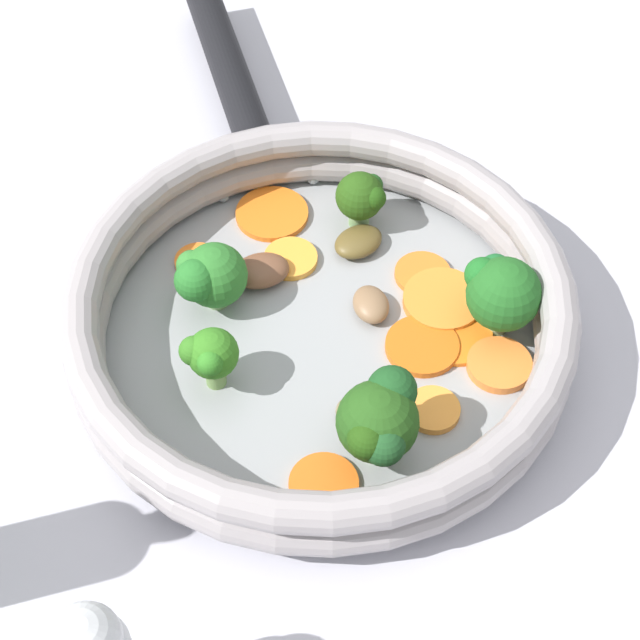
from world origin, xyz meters
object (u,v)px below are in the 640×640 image
(broccoli_floret_3, at_px, (501,291))
(mushroom_piece_2, at_px, (358,242))
(carrot_slice_6, at_px, (324,484))
(mushroom_piece_1, at_px, (261,271))
(carrot_slice_5, at_px, (291,259))
(carrot_slice_7, at_px, (198,262))
(carrot_slice_9, at_px, (443,300))
(carrot_slice_8, at_px, (272,214))
(carrot_slice_2, at_px, (421,353))
(mushroom_piece_3, at_px, (366,415))
(skillet, at_px, (320,342))
(broccoli_floret_0, at_px, (379,421))
(carrot_slice_4, at_px, (455,335))
(broccoli_floret_4, at_px, (210,355))
(carrot_slice_3, at_px, (433,410))
(mushroom_piece_0, at_px, (371,305))
(carrot_slice_1, at_px, (423,274))
(carrot_slice_0, at_px, (499,365))
(broccoli_floret_1, at_px, (362,197))
(broccoli_floret_2, at_px, (210,276))

(broccoli_floret_3, relative_size, mushroom_piece_2, 1.63)
(carrot_slice_6, relative_size, mushroom_piece_1, 1.06)
(carrot_slice_5, distance_m, mushroom_piece_1, 0.02)
(carrot_slice_7, distance_m, carrot_slice_9, 0.15)
(carrot_slice_8, bearing_deg, carrot_slice_2, 137.42)
(carrot_slice_7, xyz_separation_m, mushroom_piece_3, (-0.12, 0.10, 0.00))
(broccoli_floret_3, bearing_deg, mushroom_piece_2, -29.41)
(mushroom_piece_3, bearing_deg, skillet, -57.69)
(carrot_slice_7, distance_m, broccoli_floret_0, 0.18)
(carrot_slice_2, relative_size, carrot_slice_8, 0.92)
(carrot_slice_4, bearing_deg, skillet, 8.24)
(broccoli_floret_3, relative_size, broccoli_floret_4, 1.28)
(carrot_slice_3, relative_size, carrot_slice_7, 1.05)
(mushroom_piece_2, bearing_deg, carrot_slice_9, 146.75)
(skillet, relative_size, mushroom_piece_1, 7.65)
(carrot_slice_2, bearing_deg, broccoli_floret_0, 76.33)
(carrot_slice_8, bearing_deg, broccoli_floret_3, 154.72)
(broccoli_floret_0, height_order, broccoli_floret_3, broccoli_floret_0)
(skillet, xyz_separation_m, mushroom_piece_2, (-0.01, -0.07, 0.01))
(carrot_slice_4, bearing_deg, mushroom_piece_1, -12.76)
(carrot_slice_9, relative_size, broccoli_floret_0, 0.88)
(mushroom_piece_2, bearing_deg, carrot_slice_2, 121.29)
(mushroom_piece_1, bearing_deg, mushroom_piece_0, 167.27)
(broccoli_floret_0, bearing_deg, carrot_slice_2, -103.67)
(carrot_slice_3, bearing_deg, carrot_slice_8, -49.56)
(broccoli_floret_0, bearing_deg, broccoli_floret_4, -18.88)
(skillet, xyz_separation_m, carrot_slice_1, (-0.05, -0.06, 0.01))
(mushroom_piece_2, bearing_deg, carrot_slice_0, 139.04)
(carrot_slice_6, bearing_deg, carrot_slice_9, -111.13)
(carrot_slice_3, relative_size, broccoli_floret_4, 0.72)
(skillet, distance_m, carrot_slice_9, 0.08)
(carrot_slice_6, relative_size, mushroom_piece_3, 1.08)
(carrot_slice_6, bearing_deg, mushroom_piece_3, -110.78)
(skillet, height_order, carrot_slice_2, carrot_slice_2)
(carrot_slice_6, relative_size, broccoli_floret_1, 0.94)
(carrot_slice_6, height_order, broccoli_floret_2, broccoli_floret_2)
(skillet, distance_m, carrot_slice_6, 0.10)
(carrot_slice_9, bearing_deg, mushroom_piece_1, -1.51)
(broccoli_floret_1, bearing_deg, broccoli_floret_0, 100.25)
(carrot_slice_2, relative_size, mushroom_piece_2, 1.33)
(mushroom_piece_2, height_order, mushroom_piece_3, mushroom_piece_2)
(carrot_slice_1, xyz_separation_m, mushroom_piece_3, (0.02, 0.11, 0.00))
(skillet, distance_m, broccoli_floret_0, 0.10)
(carrot_slice_4, distance_m, carrot_slice_6, 0.12)
(skillet, xyz_separation_m, carrot_slice_4, (-0.08, -0.01, 0.01))
(carrot_slice_4, relative_size, broccoli_floret_1, 1.10)
(carrot_slice_4, bearing_deg, carrot_slice_6, 60.85)
(carrot_slice_6, relative_size, broccoli_floret_0, 0.68)
(carrot_slice_9, bearing_deg, broccoli_floret_3, 158.19)
(carrot_slice_8, relative_size, mushroom_piece_2, 1.44)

